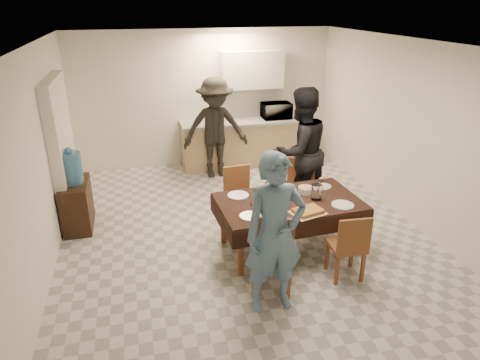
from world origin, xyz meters
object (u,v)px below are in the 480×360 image
object	(u,v)px
water_jug	(71,168)
person_far	(300,152)
dining_table	(289,203)
person_near	(275,234)
microwave	(276,111)
person_kitchen	(215,128)
wine_bottle	(285,187)
savoury_tart	(308,211)
console	(77,205)
water_pitcher	(317,192)

from	to	relation	value
water_jug	person_far	xyz separation A→B (m)	(3.30, -0.26, 0.05)
dining_table	person_near	xyz separation A→B (m)	(-0.55, -1.05, 0.21)
microwave	person_kitchen	size ratio (longest dim) A/B	0.30
water_jug	person_far	distance (m)	3.31
wine_bottle	person_kitchen	distance (m)	2.74
dining_table	savoury_tart	world-z (taller)	savoury_tart
wine_bottle	person_near	xyz separation A→B (m)	(-0.50, -1.10, 0.00)
dining_table	microwave	world-z (taller)	microwave
dining_table	console	size ratio (longest dim) A/B	2.46
wine_bottle	savoury_tart	size ratio (longest dim) A/B	0.86
water_pitcher	person_kitchen	size ratio (longest dim) A/B	0.11
savoury_tart	dining_table	bearing A→B (deg)	104.74
wine_bottle	microwave	size ratio (longest dim) A/B	0.61
water_pitcher	savoury_tart	bearing A→B (deg)	-127.15
water_pitcher	microwave	size ratio (longest dim) A/B	0.37
savoury_tart	person_near	distance (m)	0.95
wine_bottle	savoury_tart	xyz separation A→B (m)	(0.15, -0.43, -0.15)
dining_table	microwave	size ratio (longest dim) A/B	3.33
water_pitcher	person_kitchen	distance (m)	2.92
water_pitcher	microwave	distance (m)	3.32
water_jug	savoury_tart	distance (m)	3.32
person_near	microwave	bearing A→B (deg)	70.23
console	water_jug	size ratio (longest dim) A/B	1.70
savoury_tart	person_far	size ratio (longest dim) A/B	0.20
microwave	water_jug	bearing A→B (deg)	27.57
water_jug	person_kitchen	world-z (taller)	person_kitchen
person_far	person_kitchen	world-z (taller)	person_far
person_far	person_kitchen	distance (m)	1.97
person_kitchen	person_far	bearing A→B (deg)	-60.79
console	person_far	distance (m)	3.36
console	person_far	bearing A→B (deg)	-4.52
console	wine_bottle	bearing A→B (deg)	-25.05
water_pitcher	savoury_tart	world-z (taller)	water_pitcher
person_far	water_pitcher	bearing A→B (deg)	62.21
person_near	person_kitchen	size ratio (longest dim) A/B	0.96
person_near	person_kitchen	bearing A→B (deg)	86.98
microwave	person_near	size ratio (longest dim) A/B	0.32
savoury_tart	person_kitchen	xyz separation A→B (m)	(-0.51, 3.15, 0.19)
water_pitcher	person_kitchen	bearing A→B (deg)	105.10
wine_bottle	water_pitcher	xyz separation A→B (m)	(0.40, -0.10, -0.07)
person_near	person_far	world-z (taller)	person_far
person_far	person_kitchen	xyz separation A→B (m)	(-0.96, 1.72, -0.05)
water_pitcher	savoury_tart	size ratio (longest dim) A/B	0.52
microwave	person_near	xyz separation A→B (m)	(-1.46, -4.27, -0.19)
water_jug	water_pitcher	world-z (taller)	water_jug
wine_bottle	person_kitchen	bearing A→B (deg)	97.56
savoury_tart	person_far	bearing A→B (deg)	72.53
person_far	savoury_tart	bearing A→B (deg)	55.04
dining_table	water_jug	bearing A→B (deg)	151.56
savoury_tart	person_far	xyz separation A→B (m)	(0.45, 1.43, 0.24)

